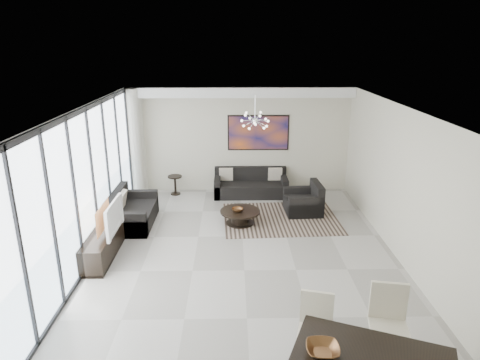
{
  "coord_description": "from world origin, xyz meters",
  "views": [
    {
      "loc": [
        -0.2,
        -7.0,
        4.07
      ],
      "look_at": [
        -0.05,
        1.57,
        1.25
      ],
      "focal_mm": 32.0,
      "sensor_mm": 36.0,
      "label": 1
    }
  ],
  "objects_px": {
    "sofa_main": "(251,186)",
    "tv_console": "(102,245)",
    "coffee_table": "(240,216)",
    "television": "(109,217)",
    "dining_table": "(373,360)"
  },
  "relations": [
    {
      "from": "sofa_main",
      "to": "tv_console",
      "type": "relative_size",
      "value": 1.21
    },
    {
      "from": "sofa_main",
      "to": "coffee_table",
      "type": "bearing_deg",
      "value": -99.6
    },
    {
      "from": "coffee_table",
      "to": "sofa_main",
      "type": "height_order",
      "value": "sofa_main"
    },
    {
      "from": "coffee_table",
      "to": "television",
      "type": "height_order",
      "value": "television"
    },
    {
      "from": "coffee_table",
      "to": "tv_console",
      "type": "distance_m",
      "value": 3.14
    },
    {
      "from": "coffee_table",
      "to": "television",
      "type": "xyz_separation_m",
      "value": [
        -2.56,
        -1.49,
        0.64
      ]
    },
    {
      "from": "sofa_main",
      "to": "television",
      "type": "xyz_separation_m",
      "value": [
        -2.89,
        -3.43,
        0.58
      ]
    },
    {
      "from": "television",
      "to": "dining_table",
      "type": "distance_m",
      "value": 5.45
    },
    {
      "from": "sofa_main",
      "to": "dining_table",
      "type": "bearing_deg",
      "value": -81.45
    },
    {
      "from": "coffee_table",
      "to": "sofa_main",
      "type": "distance_m",
      "value": 1.97
    },
    {
      "from": "tv_console",
      "to": "television",
      "type": "relative_size",
      "value": 1.53
    },
    {
      "from": "coffee_table",
      "to": "dining_table",
      "type": "distance_m",
      "value": 5.43
    },
    {
      "from": "sofa_main",
      "to": "dining_table",
      "type": "height_order",
      "value": "dining_table"
    },
    {
      "from": "dining_table",
      "to": "coffee_table",
      "type": "bearing_deg",
      "value": 105.05
    },
    {
      "from": "television",
      "to": "sofa_main",
      "type": "bearing_deg",
      "value": -39.8
    }
  ]
}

